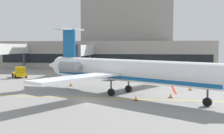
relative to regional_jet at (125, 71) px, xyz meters
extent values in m
cube|color=gray|center=(-3.65, -4.55, -3.08)|extent=(120.00, 120.00, 0.10)
cube|color=yellow|center=(-3.65, -2.71, -3.02)|extent=(108.00, 0.24, 0.01)
cube|color=red|center=(6.38, 5.24, -3.02)|extent=(0.30, 8.00, 0.01)
cube|color=gray|center=(-9.07, 42.87, 0.64)|extent=(56.92, 14.84, 7.32)
cube|color=gray|center=(-3.61, 46.58, 10.67)|extent=(25.25, 10.39, 12.74)
cube|color=black|center=(-9.07, 35.40, -0.25)|extent=(54.65, 0.12, 2.36)
cube|color=silver|center=(-11.97, 27.67, 2.05)|extent=(1.40, 15.56, 2.40)
cube|color=#2D333D|center=(-11.97, 18.99, 2.05)|extent=(2.40, 2.00, 2.64)
cylinder|color=#4C4C51|center=(-11.97, 33.95, -1.09)|extent=(0.44, 0.44, 3.87)
cylinder|color=#4C4C51|center=(-11.97, 20.69, -1.09)|extent=(0.44, 0.44, 3.87)
cube|color=silver|center=(-29.65, 27.55, 2.34)|extent=(1.40, 15.80, 2.40)
cylinder|color=#4C4C51|center=(-29.65, 33.95, -0.94)|extent=(0.44, 0.44, 4.16)
cylinder|color=white|center=(0.47, -0.30, 0.04)|extent=(23.45, 16.06, 2.72)
cube|color=#145999|center=(0.47, -0.30, -0.71)|extent=(21.11, 14.45, 0.49)
cone|color=white|center=(-11.57, 7.23, 0.04)|extent=(4.23, 3.84, 2.31)
cube|color=white|center=(2.69, 6.52, -0.37)|extent=(8.37, 11.02, 0.28)
cube|color=white|center=(-4.68, -5.28, -0.37)|extent=(8.37, 11.02, 0.28)
cylinder|color=gray|center=(-5.43, 5.92, 0.24)|extent=(3.56, 3.00, 1.50)
cylinder|color=gray|center=(-7.71, 2.28, 0.24)|extent=(3.56, 3.00, 1.50)
cube|color=#145999|center=(-8.77, 5.48, 3.42)|extent=(2.20, 1.50, 4.05)
cube|color=white|center=(-8.77, 5.48, 5.45)|extent=(3.92, 4.70, 0.20)
cylinder|color=#3F3F44|center=(8.84, -5.52, -1.73)|extent=(0.20, 0.20, 1.25)
cylinder|color=black|center=(8.84, -5.52, -2.58)|extent=(0.95, 0.77, 0.90)
cylinder|color=#3F3F44|center=(0.31, 1.89, -1.73)|extent=(0.20, 0.20, 1.25)
cylinder|color=black|center=(0.31, 1.89, -2.58)|extent=(0.95, 0.77, 0.90)
cylinder|color=#3F3F44|center=(-1.56, -1.11, -1.73)|extent=(0.20, 0.20, 1.25)
cylinder|color=black|center=(-1.56, -1.11, -2.58)|extent=(0.95, 0.77, 0.90)
cube|color=#E5B20C|center=(-21.87, 15.80, -2.37)|extent=(3.99, 4.37, 0.60)
cube|color=#C3970A|center=(-21.16, 14.90, -1.50)|extent=(2.34, 2.33, 1.15)
cylinder|color=black|center=(-20.25, 15.26, -2.68)|extent=(0.65, 0.72, 0.70)
cylinder|color=black|center=(-21.73, 14.10, -2.68)|extent=(0.65, 0.72, 0.70)
cylinder|color=black|center=(-22.01, 17.50, -2.68)|extent=(0.65, 0.72, 0.70)
cylinder|color=black|center=(-23.49, 16.34, -2.68)|extent=(0.65, 0.72, 0.70)
cylinder|color=black|center=(15.27, 15.08, -2.68)|extent=(0.75, 0.53, 0.70)
cube|color=#19389E|center=(-2.81, 15.18, -2.39)|extent=(3.76, 3.95, 0.58)
cube|color=navy|center=(-2.09, 15.99, -1.42)|extent=(2.11, 2.11, 1.35)
cylinder|color=black|center=(-2.52, 16.73, -2.68)|extent=(0.67, 0.71, 0.70)
cylinder|color=black|center=(-1.31, 15.66, -2.68)|extent=(0.67, 0.71, 0.70)
cylinder|color=black|center=(-4.31, 14.71, -2.68)|extent=(0.67, 0.71, 0.70)
cylinder|color=black|center=(-3.11, 13.64, -2.68)|extent=(0.67, 0.71, 0.70)
cylinder|color=white|center=(4.15, 23.32, -1.65)|extent=(5.65, 2.50, 2.04)
sphere|color=white|center=(6.89, 23.09, -1.65)|extent=(2.00, 2.00, 2.00)
sphere|color=white|center=(1.41, 23.56, -1.65)|extent=(2.00, 2.00, 2.00)
cube|color=#59595B|center=(2.50, 23.32, -2.85)|extent=(0.60, 1.84, 0.35)
cube|color=#59595B|center=(5.80, 23.32, -2.85)|extent=(0.60, 1.84, 0.35)
cone|color=orange|center=(1.57, -3.58, -2.75)|extent=(0.36, 0.36, 0.55)
cube|color=black|center=(1.57, -3.58, -3.01)|extent=(0.47, 0.47, 0.04)
cone|color=orange|center=(5.53, -1.33, -2.75)|extent=(0.36, 0.36, 0.55)
cube|color=black|center=(5.53, -1.33, -3.01)|extent=(0.47, 0.47, 0.04)
cone|color=orange|center=(-8.81, 6.32, -2.75)|extent=(0.36, 0.36, 0.55)
cube|color=black|center=(-8.81, 6.32, -3.01)|extent=(0.47, 0.47, 0.04)
cone|color=orange|center=(8.61, 4.73, -2.75)|extent=(0.36, 0.36, 0.55)
cube|color=black|center=(8.61, 4.73, -3.01)|extent=(0.47, 0.47, 0.04)
camera|label=1|loc=(3.15, -33.80, 3.07)|focal=44.09mm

